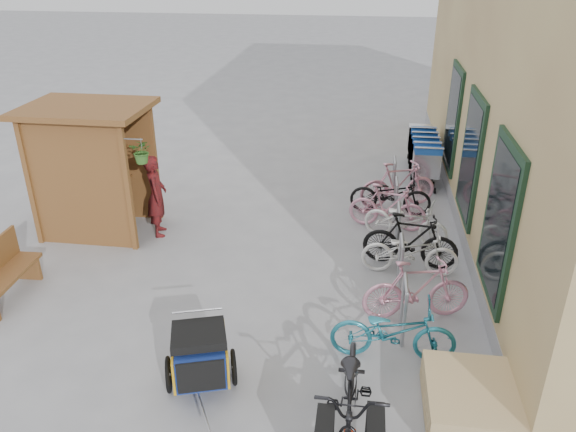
# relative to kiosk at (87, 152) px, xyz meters

# --- Properties ---
(ground) EXTENTS (80.00, 80.00, 0.00)m
(ground) POSITION_rel_kiosk_xyz_m (3.28, -2.47, -1.55)
(ground) COLOR #9A9A9D
(kiosk) EXTENTS (2.49, 1.65, 2.40)m
(kiosk) POSITION_rel_kiosk_xyz_m (0.00, 0.00, 0.00)
(kiosk) COLOR brown
(kiosk) RESTS_ON ground
(bike_rack) EXTENTS (0.05, 5.35, 0.86)m
(bike_rack) POSITION_rel_kiosk_xyz_m (5.58, -0.07, -1.04)
(bike_rack) COLOR #A5A8AD
(bike_rack) RESTS_ON ground
(pallet_stack) EXTENTS (1.00, 1.20, 0.40)m
(pallet_stack) POSITION_rel_kiosk_xyz_m (6.28, -3.87, -1.34)
(pallet_stack) COLOR tan
(pallet_stack) RESTS_ON ground
(bench) EXTENTS (0.48, 1.43, 0.89)m
(bench) POSITION_rel_kiosk_xyz_m (-0.40, -2.39, -1.10)
(bench) COLOR brown
(bench) RESTS_ON ground
(shopping_carts) EXTENTS (0.61, 2.41, 1.09)m
(shopping_carts) POSITION_rel_kiosk_xyz_m (6.28, 3.76, -0.92)
(shopping_carts) COLOR silver
(shopping_carts) RESTS_ON ground
(child_trailer) EXTENTS (0.94, 1.46, 0.84)m
(child_trailer) POSITION_rel_kiosk_xyz_m (3.11, -3.81, -1.09)
(child_trailer) COLOR navy
(child_trailer) RESTS_ON ground
(cargo_bike) EXTENTS (0.72, 2.04, 1.07)m
(cargo_bike) POSITION_rel_kiosk_xyz_m (4.94, -4.42, -1.02)
(cargo_bike) COLOR black
(cargo_bike) RESTS_ON ground
(person_kiosk) EXTENTS (0.52, 0.65, 1.54)m
(person_kiosk) POSITION_rel_kiosk_xyz_m (1.21, 0.01, -0.78)
(person_kiosk) COLOR maroon
(person_kiosk) RESTS_ON ground
(bike_0) EXTENTS (1.62, 0.59, 0.85)m
(bike_0) POSITION_rel_kiosk_xyz_m (5.42, -2.97, -1.13)
(bike_0) COLOR teal
(bike_0) RESTS_ON ground
(bike_1) EXTENTS (1.62, 0.77, 0.94)m
(bike_1) POSITION_rel_kiosk_xyz_m (5.78, -2.02, -1.08)
(bike_1) COLOR pink
(bike_1) RESTS_ON ground
(bike_2) EXTENTS (1.57, 0.57, 0.82)m
(bike_2) POSITION_rel_kiosk_xyz_m (5.75, -0.79, -1.14)
(bike_2) COLOR white
(bike_2) RESTS_ON ground
(bike_3) EXTENTS (1.62, 0.63, 0.95)m
(bike_3) POSITION_rel_kiosk_xyz_m (5.77, -0.53, -1.08)
(bike_3) COLOR black
(bike_3) RESTS_ON ground
(bike_4) EXTENTS (1.64, 1.04, 0.82)m
(bike_4) POSITION_rel_kiosk_xyz_m (5.74, 0.34, -1.14)
(bike_4) COLOR white
(bike_4) RESTS_ON ground
(bike_5) EXTENTS (1.52, 0.67, 0.88)m
(bike_5) POSITION_rel_kiosk_xyz_m (5.43, 0.83, -1.11)
(bike_5) COLOR pink
(bike_5) RESTS_ON ground
(bike_6) EXTENTS (1.63, 0.64, 0.84)m
(bike_6) POSITION_rel_kiosk_xyz_m (5.50, 1.50, -1.13)
(bike_6) COLOR black
(bike_6) RESTS_ON ground
(bike_7) EXTENTS (1.67, 0.95, 0.97)m
(bike_7) POSITION_rel_kiosk_xyz_m (5.65, 1.88, -1.07)
(bike_7) COLOR pink
(bike_7) RESTS_ON ground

